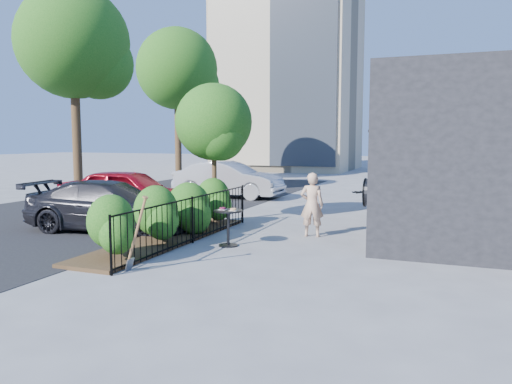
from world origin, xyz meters
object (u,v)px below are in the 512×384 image
at_px(street_tree_near, 74,49).
at_px(shovel, 135,238).
at_px(street_tree_far, 178,74).
at_px(car_red, 129,193).
at_px(car_silver, 228,180).
at_px(car_darkgrey, 111,206).
at_px(patio_tree, 215,127).
at_px(woman, 312,205).
at_px(cafe_table, 228,221).

height_order(street_tree_near, shovel, street_tree_near).
bearing_deg(street_tree_far, car_red, -67.24).
bearing_deg(street_tree_far, car_silver, -44.77).
height_order(car_red, car_silver, car_red).
relative_size(car_silver, car_darkgrey, 1.00).
distance_m(street_tree_near, car_darkgrey, 9.41).
bearing_deg(car_red, car_darkgrey, -164.04).
xyz_separation_m(patio_tree, car_silver, (-2.24, 5.78, -2.02)).
xyz_separation_m(car_red, car_darkgrey, (1.00, -2.21, -0.09)).
distance_m(street_tree_near, woman, 12.68).
height_order(patio_tree, car_silver, patio_tree).
relative_size(street_tree_near, shovel, 5.74).
bearing_deg(car_red, shovel, -151.86).
bearing_deg(car_red, car_silver, -16.15).
bearing_deg(shovel, patio_tree, 100.36).
distance_m(car_red, car_silver, 5.78).
xyz_separation_m(cafe_table, woman, (1.47, 1.78, 0.23)).
bearing_deg(car_silver, shovel, -163.92).
relative_size(patio_tree, cafe_table, 4.48).
bearing_deg(woman, car_silver, -60.89).
distance_m(street_tree_far, shovel, 19.43).
relative_size(shovel, car_red, 0.33).
bearing_deg(street_tree_near, car_darkgrey, -43.34).
relative_size(patio_tree, street_tree_far, 0.48).
distance_m(shovel, car_red, 6.73).
relative_size(street_tree_far, shovel, 5.74).
bearing_deg(car_darkgrey, car_red, 16.29).
distance_m(car_red, car_darkgrey, 2.43).
distance_m(shovel, car_darkgrey, 4.39).
xyz_separation_m(patio_tree, car_red, (-3.02, 0.06, -2.01)).
distance_m(woman, car_darkgrey, 5.28).
relative_size(car_red, car_silver, 0.97).
bearing_deg(car_red, street_tree_near, 47.74).
distance_m(street_tree_near, cafe_table, 12.31).
height_order(street_tree_far, shovel, street_tree_far).
height_order(street_tree_far, cafe_table, street_tree_far).
relative_size(street_tree_near, car_silver, 1.83).
bearing_deg(car_darkgrey, woman, -85.17).
xyz_separation_m(street_tree_far, cafe_table, (9.35, -13.96, -5.35)).
bearing_deg(car_silver, car_darkgrey, -178.50).
distance_m(patio_tree, car_silver, 6.52).
bearing_deg(car_darkgrey, shovel, -144.84).
bearing_deg(patio_tree, cafe_table, -59.13).
xyz_separation_m(street_tree_near, car_silver, (5.46, 2.58, -5.17)).
height_order(woman, car_red, woman).
bearing_deg(patio_tree, car_darkgrey, -133.26).
relative_size(patio_tree, woman, 2.47).
bearing_deg(cafe_table, street_tree_far, 123.81).
bearing_deg(street_tree_near, car_red, -33.91).
relative_size(cafe_table, car_darkgrey, 0.19).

